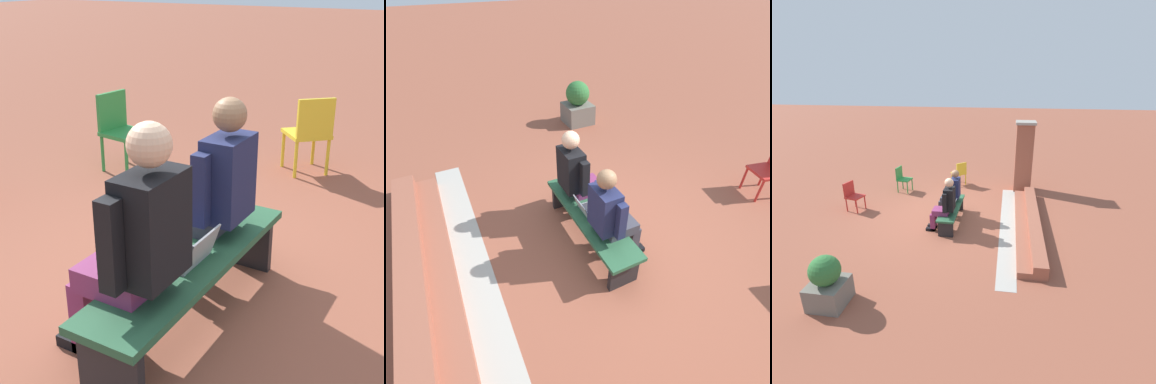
# 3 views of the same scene
# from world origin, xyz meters

# --- Properties ---
(ground_plane) EXTENTS (60.00, 60.00, 0.00)m
(ground_plane) POSITION_xyz_m (0.00, 0.00, 0.00)
(ground_plane) COLOR brown
(bench) EXTENTS (1.80, 0.44, 0.45)m
(bench) POSITION_xyz_m (0.30, 0.27, 0.35)
(bench) COLOR #285638
(bench) RESTS_ON ground
(person_student) EXTENTS (0.54, 0.69, 1.35)m
(person_student) POSITION_xyz_m (-0.08, 0.21, 0.72)
(person_student) COLOR #383842
(person_student) RESTS_ON ground
(person_adult) EXTENTS (0.57, 0.72, 1.40)m
(person_adult) POSITION_xyz_m (0.76, 0.20, 0.74)
(person_adult) COLOR #7F2D5B
(person_adult) RESTS_ON ground
(laptop) EXTENTS (0.32, 0.29, 0.21)m
(laptop) POSITION_xyz_m (0.35, 0.29, 0.50)
(laptop) COLOR #9EA0A5
(laptop) RESTS_ON bench
(plastic_chair_far_right) EXTENTS (0.59, 0.59, 0.84)m
(plastic_chair_far_right) POSITION_xyz_m (-2.61, 0.02, 0.48)
(plastic_chair_far_right) COLOR gold
(plastic_chair_far_right) RESTS_ON ground
(plastic_chair_near_bench_left) EXTENTS (0.47, 0.47, 0.84)m
(plastic_chair_near_bench_left) POSITION_xyz_m (-1.72, -1.80, 0.48)
(plastic_chair_near_bench_left) COLOR #2D893D
(plastic_chair_near_bench_left) RESTS_ON ground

